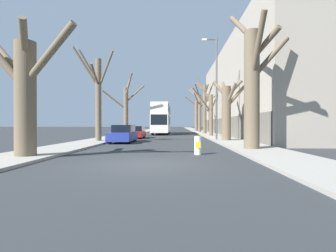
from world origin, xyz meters
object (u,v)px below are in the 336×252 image
object	(u,v)px
street_tree_left_0	(25,92)
street_tree_right_5	(197,114)
parked_car_1	(136,132)
lamp_post	(216,84)
street_tree_right_3	(205,107)
double_decker_bus	(162,117)
street_tree_right_2	(210,111)
street_tree_right_1	(227,108)
street_tree_right_0	(253,83)
traffic_bollard	(198,145)
parked_car_0	(123,134)
street_tree_left_2	(126,107)
street_tree_left_1	(97,94)
street_tree_right_4	(199,110)

from	to	relation	value
street_tree_left_0	street_tree_right_5	bearing A→B (deg)	76.59
parked_car_1	lamp_post	size ratio (longest dim) A/B	0.45
street_tree_right_3	double_decker_bus	bearing A→B (deg)	172.63
street_tree_right_2	street_tree_right_1	bearing A→B (deg)	-87.40
street_tree_right_0	street_tree_right_1	xyz separation A→B (m)	(0.08, 7.93, -0.97)
street_tree_right_2	traffic_bollard	size ratio (longest dim) A/B	7.91
street_tree_right_5	parked_car_0	distance (m)	36.26
double_decker_bus	parked_car_0	distance (m)	19.06
double_decker_bus	traffic_bollard	distance (m)	27.69
street_tree_right_2	traffic_bollard	world-z (taller)	street_tree_right_2
street_tree_left_2	parked_car_1	distance (m)	6.38
street_tree_left_2	parked_car_0	size ratio (longest dim) A/B	1.89
traffic_bollard	street_tree_right_2	bearing A→B (deg)	81.20
lamp_post	traffic_bollard	size ratio (longest dim) A/B	10.27
parked_car_1	street_tree_right_5	bearing A→B (deg)	73.17
street_tree_right_3	lamp_post	world-z (taller)	lamp_post
double_decker_bus	parked_car_1	world-z (taller)	double_decker_bus
traffic_bollard	parked_car_0	bearing A→B (deg)	122.49
street_tree_right_1	parked_car_1	size ratio (longest dim) A/B	1.39
double_decker_bus	parked_car_0	bearing A→B (deg)	-96.18
street_tree_left_2	street_tree_left_1	bearing A→B (deg)	-90.72
street_tree_right_4	traffic_bollard	distance (m)	35.76
street_tree_left_2	street_tree_right_1	distance (m)	14.99
street_tree_right_0	street_tree_right_4	world-z (taller)	street_tree_right_4
street_tree_right_4	parked_car_0	distance (m)	28.40
street_tree_left_0	street_tree_right_5	world-z (taller)	street_tree_right_5
double_decker_bus	street_tree_right_2	bearing A→B (deg)	-52.98
street_tree_right_2	lamp_post	size ratio (longest dim) A/B	0.77
parked_car_1	street_tree_left_1	bearing A→B (deg)	-109.40
street_tree_right_3	double_decker_bus	distance (m)	6.85
street_tree_right_1	street_tree_right_2	distance (m)	8.99
street_tree_left_1	street_tree_left_2	xyz separation A→B (m)	(0.14, 11.53, -0.36)
parked_car_0	street_tree_right_0	bearing A→B (deg)	-36.53
street_tree_right_0	street_tree_right_5	xyz separation A→B (m)	(-0.08, 41.54, -0.16)
street_tree_left_0	street_tree_right_3	bearing A→B (deg)	68.99
street_tree_left_0	double_decker_bus	distance (m)	29.40
street_tree_left_1	parked_car_1	xyz separation A→B (m)	(2.22, 6.32, -3.38)
street_tree_right_5	parked_car_0	world-z (taller)	street_tree_right_5
parked_car_0	street_tree_right_2	bearing A→B (deg)	51.27
street_tree_right_5	lamp_post	distance (m)	32.85
parked_car_0	traffic_bollard	world-z (taller)	parked_car_0
street_tree_right_0	street_tree_right_5	world-z (taller)	street_tree_right_0
street_tree_right_0	traffic_bollard	world-z (taller)	street_tree_right_0
street_tree_right_1	street_tree_right_3	size ratio (longest dim) A/B	0.76
street_tree_right_4	lamp_post	bearing A→B (deg)	-91.27
street_tree_right_3	traffic_bollard	xyz separation A→B (m)	(-3.23, -26.54, -3.62)
street_tree_left_2	street_tree_right_4	size ratio (longest dim) A/B	0.97
street_tree_right_0	traffic_bollard	xyz separation A→B (m)	(-3.27, -2.09, -3.39)
street_tree_right_5	double_decker_bus	distance (m)	17.56
lamp_post	street_tree_right_4	bearing A→B (deg)	88.73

